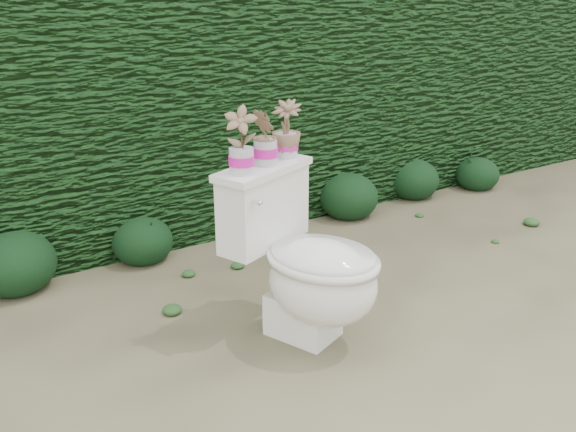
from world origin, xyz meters
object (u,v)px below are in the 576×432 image
potted_plant_left (241,142)px  potted_plant_right (286,131)px  potted_plant_center (265,138)px  toilet (307,266)px

potted_plant_left → potted_plant_right: (0.30, 0.12, -0.01)m
potted_plant_left → potted_plant_center: (0.15, 0.06, -0.02)m
toilet → potted_plant_center: (-0.07, 0.23, 0.54)m
toilet → potted_plant_left: potted_plant_left is taller
potted_plant_left → potted_plant_right: bearing=61.5°
potted_plant_center → potted_plant_right: potted_plant_right is taller
potted_plant_left → potted_plant_center: bearing=61.5°
potted_plant_center → potted_plant_left: bearing=-49.1°
potted_plant_center → potted_plant_right: (0.15, 0.06, 0.00)m
potted_plant_left → potted_plant_center: 0.17m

